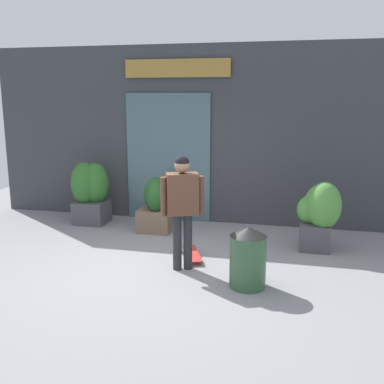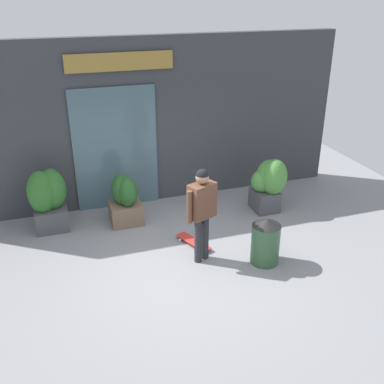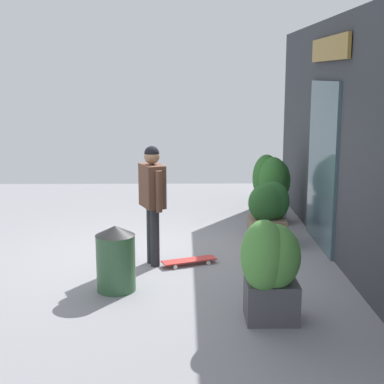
{
  "view_description": "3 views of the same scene",
  "coord_description": "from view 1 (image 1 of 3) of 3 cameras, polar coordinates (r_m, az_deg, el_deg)",
  "views": [
    {
      "loc": [
        1.97,
        -6.21,
        2.57
      ],
      "look_at": [
        0.36,
        0.56,
        1.07
      ],
      "focal_mm": 42.42,
      "sensor_mm": 36.0,
      "label": 1
    },
    {
      "loc": [
        -1.95,
        -6.34,
        4.41
      ],
      "look_at": [
        0.36,
        0.56,
        1.07
      ],
      "focal_mm": 42.17,
      "sensor_mm": 36.0,
      "label": 2
    },
    {
      "loc": [
        8.33,
        0.46,
        2.68
      ],
      "look_at": [
        0.36,
        0.56,
        1.07
      ],
      "focal_mm": 54.09,
      "sensor_mm": 36.0,
      "label": 3
    }
  ],
  "objects": [
    {
      "name": "ground_plane",
      "position": [
        7.0,
        -3.96,
        -9.38
      ],
      "size": [
        12.0,
        12.0,
        0.0
      ],
      "primitive_type": "plane",
      "color": "gray"
    },
    {
      "name": "planter_box_left",
      "position": [
        8.67,
        -4.54,
        -1.46
      ],
      "size": [
        0.63,
        0.67,
        1.02
      ],
      "color": "brown",
      "rests_on": "ground_plane"
    },
    {
      "name": "skateboarder",
      "position": [
        6.6,
        -1.23,
        -1.06
      ],
      "size": [
        0.59,
        0.41,
        1.72
      ],
      "rotation": [
        0.0,
        0.0,
        1.96
      ],
      "color": "#28282D",
      "rests_on": "ground_plane"
    },
    {
      "name": "skateboard",
      "position": [
        7.36,
        0.02,
        -7.75
      ],
      "size": [
        0.49,
        0.82,
        0.08
      ],
      "rotation": [
        0.0,
        0.0,
        1.95
      ],
      "color": "red",
      "rests_on": "ground_plane"
    },
    {
      "name": "planter_box_right",
      "position": [
        7.85,
        15.71,
        -2.43
      ],
      "size": [
        0.71,
        0.66,
        1.18
      ],
      "color": "#47474C",
      "rests_on": "ground_plane"
    },
    {
      "name": "trash_bin",
      "position": [
        6.21,
        7.04,
        -8.12
      ],
      "size": [
        0.5,
        0.5,
        0.84
      ],
      "color": "#335938",
      "rests_on": "ground_plane"
    },
    {
      "name": "building_facade",
      "position": [
        9.23,
        0.88,
        7.13
      ],
      "size": [
        8.82,
        0.31,
        3.53
      ],
      "color": "#383A3F",
      "rests_on": "ground_plane"
    },
    {
      "name": "planter_box_mid",
      "position": [
        9.38,
        -12.55,
        0.32
      ],
      "size": [
        0.73,
        0.68,
        1.25
      ],
      "color": "#47474C",
      "rests_on": "ground_plane"
    }
  ]
}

